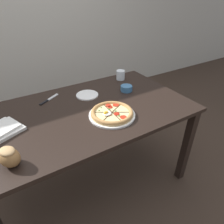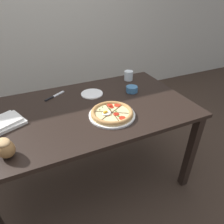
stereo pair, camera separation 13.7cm
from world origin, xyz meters
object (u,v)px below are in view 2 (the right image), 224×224
Objects in this scene: ramekin_bowl at (132,89)px; side_saucer at (92,94)px; dining_table at (90,118)px; knife_main at (55,96)px; water_glass at (128,76)px; napkin_folded at (3,123)px; bread_piece_near at (5,148)px; pizza at (112,113)px.

side_saucer is at bearing 163.18° from ramekin_bowl.
dining_table is 0.44m from ramekin_bowl.
water_glass reaches higher than knife_main.
water_glass reaches higher than side_saucer.
dining_table is 0.59m from napkin_folded.
bread_piece_near is (0.02, -0.32, 0.04)m from napkin_folded.
ramekin_bowl is 1.17× the size of water_glass.
pizza is at bearing -87.30° from side_saucer.
napkin_folded is (-0.58, 0.02, 0.11)m from dining_table.
napkin_folded is 0.69m from side_saucer.
knife_main is at bearing 125.18° from dining_table.
knife_main reaches higher than dining_table.
side_saucer is at bearing -49.57° from knife_main.
water_glass is 0.48× the size of side_saucer.
water_glass reaches higher than ramekin_bowl.
water_glass is (0.10, 0.24, 0.01)m from ramekin_bowl.
dining_table is 8.47× the size of side_saucer.
pizza is (0.11, -0.17, 0.11)m from dining_table.
dining_table is 17.56× the size of water_glass.
bread_piece_near reaches higher than side_saucer.
ramekin_bowl is at bearing 12.53° from dining_table.
napkin_folded is at bearing 93.30° from bread_piece_near.
side_saucer is at bearing 36.81° from bread_piece_near.
pizza is 1.11× the size of napkin_folded.
side_saucer is at bearing 64.11° from dining_table.
side_saucer is (-0.32, 0.10, -0.02)m from ramekin_bowl.
pizza is 3.15× the size of ramekin_bowl.
water_glass is (0.40, 0.51, 0.02)m from pizza.
water_glass is (1.09, 0.31, 0.02)m from napkin_folded.
dining_table is 5.27× the size of napkin_folded.
napkin_folded is 1.61× the size of side_saucer.
napkin_folded is 1.13m from water_glass.
water_glass is at bearing 32.87° from dining_table.
napkin_folded reaches higher than knife_main.
pizza is 0.71m from napkin_folded.
ramekin_bowl reaches higher than side_saucer.
pizza is 0.36m from side_saucer.
pizza is 0.41m from ramekin_bowl.
bread_piece_near is (-0.67, -0.12, 0.04)m from pizza.
bread_piece_near is 1.24m from water_glass.
bread_piece_near is 0.81m from side_saucer.
water_glass is (1.07, 0.63, -0.02)m from bread_piece_near.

